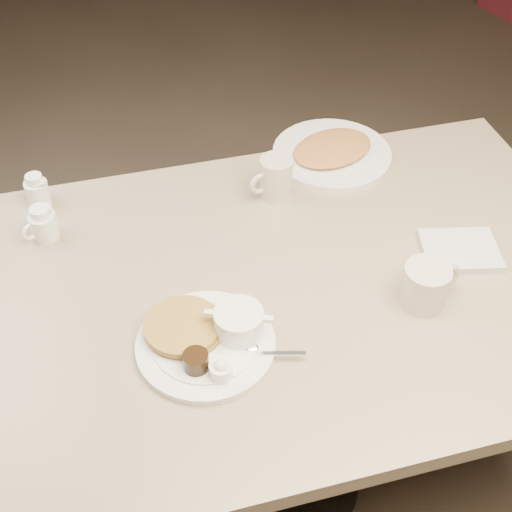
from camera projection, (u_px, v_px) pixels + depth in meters
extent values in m
cube|color=#4C3F33|center=(258.00, 474.00, 1.95)|extent=(7.00, 8.00, 0.02)
cube|color=tan|center=(259.00, 294.00, 1.44)|extent=(1.50, 0.90, 0.04)
cylinder|color=black|center=(258.00, 394.00, 1.68)|extent=(0.14, 0.14, 0.69)
cylinder|color=black|center=(258.00, 469.00, 1.93)|extent=(0.56, 0.56, 0.03)
cylinder|color=white|center=(206.00, 345.00, 1.30)|extent=(0.34, 0.34, 0.01)
cylinder|color=white|center=(205.00, 341.00, 1.30)|extent=(0.26, 0.26, 0.00)
cylinder|color=#AA8032|center=(186.00, 328.00, 1.32)|extent=(0.20, 0.20, 0.01)
cylinder|color=#AA8032|center=(182.00, 326.00, 1.30)|extent=(0.19, 0.19, 0.01)
cylinder|color=white|center=(239.00, 322.00, 1.30)|extent=(0.12, 0.12, 0.05)
cube|color=white|center=(210.00, 313.00, 1.29)|extent=(0.02, 0.02, 0.01)
cube|color=white|center=(268.00, 319.00, 1.28)|extent=(0.02, 0.02, 0.01)
ellipsoid|color=white|center=(233.00, 316.00, 1.29)|extent=(0.05, 0.05, 0.03)
ellipsoid|color=white|center=(245.00, 321.00, 1.28)|extent=(0.05, 0.05, 0.02)
cylinder|color=black|center=(196.00, 362.00, 1.24)|extent=(0.06, 0.06, 0.04)
cylinder|color=white|center=(221.00, 370.00, 1.23)|extent=(0.06, 0.06, 0.03)
ellipsoid|color=#FFFAC6|center=(221.00, 366.00, 1.23)|extent=(0.03, 0.03, 0.02)
cube|color=white|center=(277.00, 353.00, 1.28)|extent=(0.10, 0.03, 0.00)
ellipsoid|color=white|center=(250.00, 347.00, 1.29)|extent=(0.04, 0.03, 0.01)
cylinder|color=beige|center=(425.00, 286.00, 1.36)|extent=(0.11, 0.11, 0.09)
cylinder|color=black|center=(428.00, 271.00, 1.33)|extent=(0.09, 0.09, 0.01)
torus|color=beige|center=(446.00, 277.00, 1.38)|extent=(0.07, 0.03, 0.07)
cube|color=silver|center=(460.00, 251.00, 1.49)|extent=(0.18, 0.16, 0.02)
cylinder|color=beige|center=(276.00, 178.00, 1.60)|extent=(0.09, 0.09, 0.10)
torus|color=beige|center=(260.00, 183.00, 1.59)|extent=(0.06, 0.03, 0.06)
cylinder|color=white|center=(44.00, 226.00, 1.51)|extent=(0.07, 0.07, 0.06)
cylinder|color=white|center=(40.00, 212.00, 1.48)|extent=(0.05, 0.05, 0.02)
cone|color=white|center=(50.00, 208.00, 1.50)|extent=(0.03, 0.03, 0.02)
torus|color=white|center=(31.00, 232.00, 1.49)|extent=(0.04, 0.03, 0.04)
cylinder|color=white|center=(38.00, 193.00, 1.59)|extent=(0.07, 0.07, 0.06)
cylinder|color=white|center=(34.00, 179.00, 1.57)|extent=(0.05, 0.05, 0.02)
cone|color=white|center=(40.00, 184.00, 1.56)|extent=(0.03, 0.03, 0.02)
torus|color=white|center=(29.00, 187.00, 1.60)|extent=(0.03, 0.03, 0.04)
cylinder|color=white|center=(332.00, 154.00, 1.74)|extent=(0.38, 0.38, 0.01)
ellipsoid|color=#BB793B|center=(332.00, 148.00, 1.73)|extent=(0.26, 0.22, 0.02)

